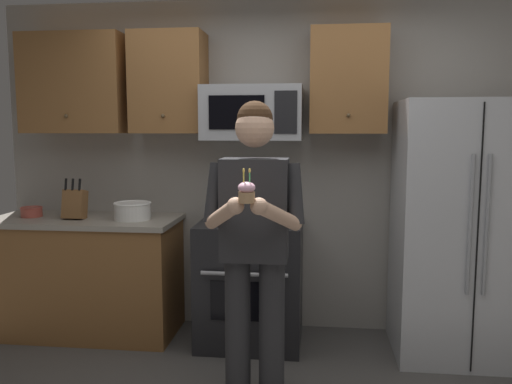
% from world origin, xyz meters
% --- Properties ---
extents(wall_back, '(4.40, 0.10, 2.60)m').
position_xyz_m(wall_back, '(0.00, 1.75, 1.30)').
color(wall_back, gray).
rests_on(wall_back, ground).
extents(oven_range, '(0.76, 0.70, 0.93)m').
position_xyz_m(oven_range, '(-0.15, 1.36, 0.46)').
color(oven_range, black).
rests_on(oven_range, ground).
extents(microwave, '(0.74, 0.41, 0.40)m').
position_xyz_m(microwave, '(-0.15, 1.48, 1.72)').
color(microwave, '#9EA0A5').
extents(refrigerator, '(0.90, 0.75, 1.80)m').
position_xyz_m(refrigerator, '(1.35, 1.32, 0.90)').
color(refrigerator, '#B7BABF').
rests_on(refrigerator, ground).
extents(cabinet_row_upper, '(2.78, 0.36, 0.76)m').
position_xyz_m(cabinet_row_upper, '(-0.72, 1.53, 1.95)').
color(cabinet_row_upper, brown).
extents(counter_left, '(1.44, 0.66, 0.92)m').
position_xyz_m(counter_left, '(-1.45, 1.38, 0.46)').
color(counter_left, brown).
rests_on(counter_left, ground).
extents(knife_block, '(0.16, 0.15, 0.32)m').
position_xyz_m(knife_block, '(-1.50, 1.33, 1.03)').
color(knife_block, brown).
rests_on(knife_block, counter_left).
extents(bowl_large_white, '(0.28, 0.28, 0.13)m').
position_xyz_m(bowl_large_white, '(-1.05, 1.35, 0.99)').
color(bowl_large_white, white).
rests_on(bowl_large_white, counter_left).
extents(bowl_small_colored, '(0.17, 0.17, 0.08)m').
position_xyz_m(bowl_small_colored, '(-1.88, 1.37, 0.96)').
color(bowl_small_colored, '#B24C3F').
rests_on(bowl_small_colored, counter_left).
extents(person, '(0.60, 0.48, 1.76)m').
position_xyz_m(person, '(-0.02, 0.47, 1.00)').
color(person, '#262628').
rests_on(person, ground).
extents(cupcake, '(0.09, 0.09, 0.17)m').
position_xyz_m(cupcake, '(-0.02, 0.14, 1.29)').
color(cupcake, '#A87F56').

